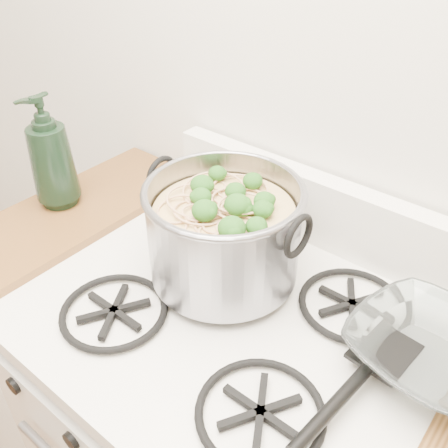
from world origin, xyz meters
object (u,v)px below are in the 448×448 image
gas_range (231,447)px  spatula (385,349)px  stock_pot (224,233)px  bottle (50,152)px  glass_bowl (425,357)px

gas_range → spatula: bearing=14.7°
stock_pot → gas_range: bearing=-41.3°
bottle → spatula: bearing=8.6°
bottle → stock_pot: bearing=10.6°
glass_bowl → bottle: size_ratio=0.36×
gas_range → stock_pot: (-0.07, 0.06, 0.58)m
gas_range → glass_bowl: size_ratio=9.27×
stock_pot → glass_bowl: 0.41m
glass_bowl → bottle: (-0.88, -0.08, 0.12)m
glass_bowl → spatula: bearing=-157.6°
spatula → stock_pot: bearing=-173.8°
gas_range → glass_bowl: bearing=16.2°
spatula → glass_bowl: bearing=27.5°
stock_pot → glass_bowl: (0.40, 0.03, -0.08)m
gas_range → glass_bowl: glass_bowl is taller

